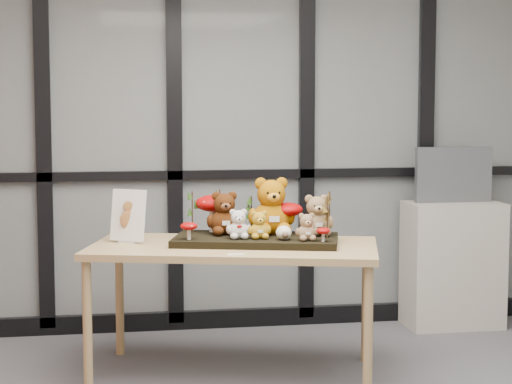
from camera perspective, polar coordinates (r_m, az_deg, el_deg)
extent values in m
plane|color=beige|center=(6.26, -0.95, 4.32)|extent=(5.00, 0.00, 5.00)
cube|color=#2D383F|center=(6.23, -0.91, 4.32)|extent=(4.90, 0.02, 2.70)
cube|color=black|center=(6.41, -0.89, -7.74)|extent=(4.90, 0.06, 0.12)
cube|color=black|center=(6.25, -0.91, 1.11)|extent=(4.90, 0.06, 0.06)
cube|color=black|center=(6.17, -12.96, 4.15)|extent=(0.10, 0.06, 2.70)
cube|color=black|center=(6.18, -5.05, 4.28)|extent=(0.10, 0.06, 2.70)
cube|color=black|center=(6.32, 3.14, 4.33)|extent=(0.10, 0.06, 2.70)
cube|color=black|center=(6.56, 10.41, 4.30)|extent=(0.10, 0.06, 2.70)
cube|color=tan|center=(5.19, -1.38, -3.49)|extent=(1.75, 1.19, 0.04)
cylinder|color=tan|center=(5.08, -10.33, -8.08)|extent=(0.05, 0.05, 0.71)
cylinder|color=tan|center=(5.73, -8.39, -6.45)|extent=(0.05, 0.05, 0.71)
cylinder|color=tan|center=(4.88, 6.91, -8.59)|extent=(0.05, 0.05, 0.71)
cylinder|color=tan|center=(5.56, 6.78, -6.81)|extent=(0.05, 0.05, 0.71)
cube|color=black|center=(5.23, 0.00, -2.98)|extent=(1.00, 0.69, 0.04)
cube|color=silver|center=(5.31, -7.85, -3.05)|extent=(0.12, 0.10, 0.01)
cube|color=white|center=(5.29, -7.87, -1.43)|extent=(0.21, 0.16, 0.29)
ellipsoid|color=brown|center=(5.29, -7.86, -1.70)|extent=(0.09, 0.01, 0.11)
ellipsoid|color=brown|center=(5.28, -7.88, -0.88)|extent=(0.06, 0.01, 0.06)
cube|color=white|center=(4.87, -1.27, -3.86)|extent=(0.09, 0.03, 0.00)
cube|color=#ACA599|center=(6.49, 12.01, -4.38)|extent=(0.64, 0.37, 0.86)
cube|color=#4D5055|center=(6.43, 12.06, 1.05)|extent=(0.53, 0.06, 0.38)
cube|color=black|center=(6.41, 12.14, 1.04)|extent=(0.47, 0.00, 0.31)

